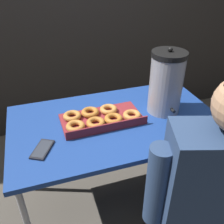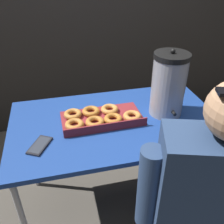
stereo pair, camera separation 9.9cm
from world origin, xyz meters
name	(u,v)px [view 1 (the left image)]	position (x,y,z in m)	size (l,w,h in m)	color
ground_plane	(115,202)	(0.00, 0.00, 0.00)	(12.00, 12.00, 0.00)	#4C473F
folding_table	(116,127)	(0.00, 0.00, 0.68)	(1.22, 0.71, 0.74)	navy
donut_box	(100,118)	(-0.09, 0.02, 0.76)	(0.47, 0.25, 0.05)	maroon
coffee_urn	(166,83)	(0.31, 0.01, 0.93)	(0.20, 0.23, 0.40)	#939399
cell_phone	(42,149)	(-0.43, -0.14, 0.74)	(0.13, 0.16, 0.01)	black
person_seated	(211,204)	(0.28, -0.57, 0.57)	(0.61, 0.36, 1.22)	#33332D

